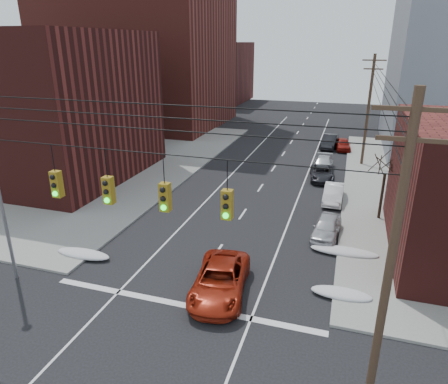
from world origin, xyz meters
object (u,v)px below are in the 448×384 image
Objects in this scene: parked_car_f at (330,141)px; lot_car_b at (137,153)px; parked_car_c at (322,173)px; lot_car_a at (111,167)px; red_pickup at (220,280)px; lot_car_d at (88,158)px; parked_car_e at (343,144)px; parked_car_a at (327,228)px; parked_car_d at (323,164)px; parked_car_b at (333,194)px; lot_car_c at (56,181)px.

parked_car_f reaches higher than lot_car_b.
parked_car_c is 19.86m from lot_car_a.
red_pickup is 1.25× the size of lot_car_b.
red_pickup is 26.14m from lot_car_d.
lot_car_a is at bearing 128.77° from red_pickup.
lot_car_a is 0.96× the size of lot_car_d.
lot_car_a is (-20.70, -16.84, 0.17)m from parked_car_e.
parked_car_d is at bearing 100.54° from parked_car_a.
parked_car_c is 3.07m from parked_car_d.
parked_car_b is 0.97× the size of lot_car_a.
lot_car_a is at bearing -133.03° from parked_car_f.
red_pickup is 32.63m from parked_car_f.
lot_car_d reaches higher than lot_car_c.
parked_car_a is (4.68, 8.03, -0.08)m from red_pickup.
lot_car_d is at bearing 165.02° from parked_car_a.
lot_car_d reaches higher than parked_car_b.
lot_car_c is at bearing -129.79° from parked_car_f.
parked_car_c is 1.12× the size of parked_car_e.
lot_car_d is (-24.49, 9.03, 0.22)m from parked_car_a.
parked_car_f reaches higher than lot_car_c.
parked_car_a is 14.98m from parked_car_d.
parked_car_e is at bearing -81.17° from lot_car_d.
parked_car_a is at bearing -82.25° from parked_car_f.
parked_car_e is (0.15, 17.21, -0.00)m from parked_car_b.
red_pickup is 23.18m from parked_car_d.
parked_car_a is 6.58m from parked_car_b.
parked_car_c is 1.01× the size of lot_car_b.
lot_car_a is (-19.25, -4.90, 0.23)m from parked_car_c.
parked_car_d is at bearing 86.31° from parked_car_c.
lot_car_a is (-15.80, 14.99, 0.09)m from red_pickup.
lot_car_c is at bearing -167.41° from lot_car_b.
parked_car_d is 1.06× the size of lot_car_c.
lot_car_b is (-20.90, 5.91, 0.08)m from parked_car_b.
parked_car_a reaches higher than parked_car_b.
lot_car_d is (-1.49, 6.74, 0.15)m from lot_car_c.
lot_car_d is (-23.11, -5.89, 0.26)m from parked_car_d.
parked_car_b is at bearing -95.15° from lot_car_c.
lot_car_b reaches higher than parked_car_e.
parked_car_a is 1.01× the size of parked_car_e.
parked_car_a is 0.91× the size of lot_car_b.
lot_car_b reaches higher than parked_car_a.
parked_car_a is at bearing -132.27° from lot_car_d.
parked_car_a is 24.29m from lot_car_b.
parked_car_b reaches higher than parked_car_e.
parked_car_a is 0.85× the size of parked_car_f.
lot_car_c is at bearing 179.57° from parked_car_a.
parked_car_a reaches higher than parked_car_e.
red_pickup reaches higher than parked_car_e.
parked_car_e reaches higher than parked_car_c.
parked_car_b is 0.99× the size of lot_car_c.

